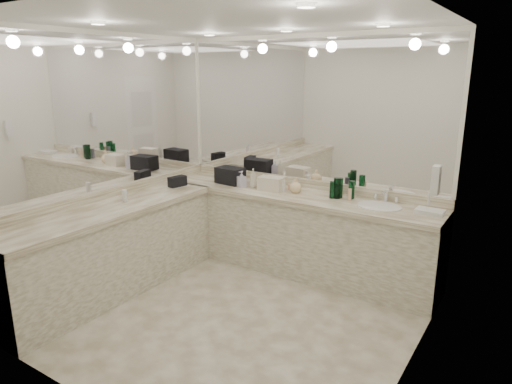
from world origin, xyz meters
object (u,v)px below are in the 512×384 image
Objects in this scene: wall_phone at (436,180)px; soap_bottle_c at (296,185)px; hand_towel at (430,212)px; soap_bottle_a at (253,178)px; sink at (379,207)px; cream_cosmetic_case at (271,183)px; black_toiletry_bag at (230,176)px; soap_bottle_b at (242,179)px.

soap_bottle_c is at bearing 161.40° from wall_phone.
soap_bottle_a is at bearing -178.39° from hand_towel.
cream_cosmetic_case reaches higher than sink.
black_toiletry_bag is at bearing 168.95° from wall_phone.
soap_bottle_c is at bearing 5.23° from soap_bottle_a.
soap_bottle_b is at bearing -169.52° from soap_bottle_c.
black_toiletry_bag is 0.58m from cream_cosmetic_case.
wall_phone is 1.93m from cream_cosmetic_case.
black_toiletry_bag is at bearing -178.52° from hand_towel.
soap_bottle_b is at bearing -17.38° from black_toiletry_bag.
sink is at bearing -1.52° from soap_bottle_c.
sink is 0.96m from soap_bottle_c.
soap_bottle_a is (0.33, 0.00, 0.02)m from black_toiletry_bag.
hand_towel is (-0.13, 0.53, -0.43)m from wall_phone.
cream_cosmetic_case is 1.46× the size of soap_bottle_b.
hand_towel is 1.52× the size of soap_bottle_c.
black_toiletry_bag reaches higher than hand_towel.
wall_phone reaches higher than hand_towel.
soap_bottle_c reaches higher than sink.
wall_phone is 0.94× the size of hand_towel.
black_toiletry_bag is 1.75× the size of soap_bottle_b.
soap_bottle_b reaches higher than soap_bottle_c.
sink is 2.34× the size of soap_bottle_b.
wall_phone is at bearing -11.05° from black_toiletry_bag.
soap_bottle_c is at bearing 5.93° from cream_cosmetic_case.
soap_bottle_a is (-1.49, -0.02, 0.12)m from sink.
soap_bottle_c is (0.65, 0.12, -0.01)m from soap_bottle_b.
wall_phone reaches higher than sink.
soap_bottle_c is (-1.56, 0.53, -0.37)m from wall_phone.
soap_bottle_a is at bearing 31.79° from soap_bottle_b.
soap_bottle_a reaches higher than soap_bottle_c.
soap_bottle_a is 0.53m from soap_bottle_c.
black_toiletry_bag reaches higher than cream_cosmetic_case.
soap_bottle_c is at bearing 3.49° from black_toiletry_bag.
soap_bottle_b is (-2.21, 0.41, -0.36)m from wall_phone.
wall_phone is 0.87× the size of cream_cosmetic_case.
black_toiletry_bag is at bearing 162.62° from soap_bottle_b.
soap_bottle_a is at bearing -174.77° from soap_bottle_c.
soap_bottle_b is (-0.37, -0.06, 0.01)m from cream_cosmetic_case.
soap_bottle_a is at bearing 169.75° from cream_cosmetic_case.
wall_phone is 2.27m from soap_bottle_b.
hand_towel is at bearing -4.52° from cream_cosmetic_case.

